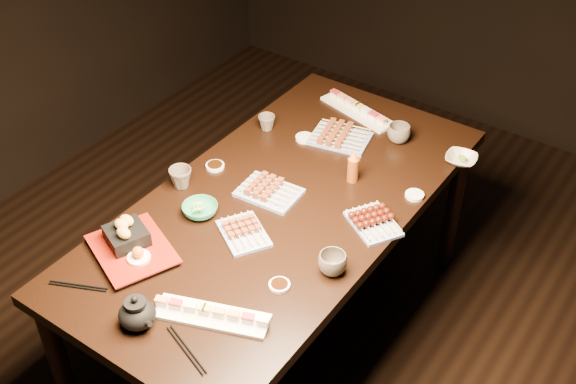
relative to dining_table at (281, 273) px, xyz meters
The scene contains 22 objects.
dining_table is the anchor object (origin of this frame).
sushi_platter_near 0.73m from the dining_table, 75.32° to the right, with size 0.37×0.10×0.05m, color white, non-canonical shape.
sushi_platter_far 0.83m from the dining_table, 96.98° to the left, with size 0.38×0.10×0.05m, color white, non-canonical shape.
yakitori_plate_center 0.41m from the dining_table, 164.81° to the left, with size 0.23×0.17×0.06m, color #828EB6, non-canonical shape.
yakitori_plate_right 0.46m from the dining_table, 90.72° to the right, with size 0.20×0.15×0.05m, color #828EB6, non-canonical shape.
yakitori_plate_left 0.64m from the dining_table, 94.23° to the left, with size 0.24×0.18×0.06m, color #828EB6, non-canonical shape.
tsukune_plate 0.54m from the dining_table, 14.24° to the left, with size 0.20×0.15×0.05m, color #828EB6, non-canonical shape.
edamame_bowl_green 0.50m from the dining_table, 132.56° to the right, with size 0.13×0.13×0.04m, color #2B8559.
edamame_bowl_cream 0.87m from the dining_table, 54.57° to the left, with size 0.13×0.13×0.03m, color beige.
tempura_tray 0.73m from the dining_table, 116.57° to the right, with size 0.31×0.24×0.11m, color black, non-canonical shape.
teacup_near_left 0.58m from the dining_table, 159.77° to the right, with size 0.09×0.09×0.08m, color #51473E.
teacup_mid_right 0.58m from the dining_table, 29.13° to the right, with size 0.10×0.10×0.08m, color #51473E.
teacup_far_left 0.65m from the dining_table, 132.20° to the left, with size 0.07×0.07×0.07m, color #51473E.
teacup_far_right 0.77m from the dining_table, 74.73° to the left, with size 0.10×0.10×0.08m, color #51473E.
teapot 0.86m from the dining_table, 91.35° to the right, with size 0.14×0.14×0.12m, color black, non-canonical shape.
condiment_bottle 0.54m from the dining_table, 61.49° to the left, with size 0.04×0.04×0.14m, color brown.
sauce_dish_west 0.52m from the dining_table, behind, with size 0.08×0.08×0.01m, color white.
sauce_dish_east 0.64m from the dining_table, 39.27° to the left, with size 0.07×0.07×0.01m, color white.
sauce_dish_se 0.58m from the dining_table, 54.96° to the right, with size 0.07×0.07×0.01m, color white.
sauce_dish_nw 0.58m from the dining_table, 111.80° to the left, with size 0.08×0.08×0.01m, color white.
chopsticks_near 0.89m from the dining_table, 111.67° to the right, with size 0.20×0.02×0.01m, color black, non-canonical shape.
chopsticks_se 0.85m from the dining_table, 76.66° to the right, with size 0.22×0.02×0.01m, color black, non-canonical shape.
Camera 1 is at (1.03, -1.33, 2.50)m, focal length 45.00 mm.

